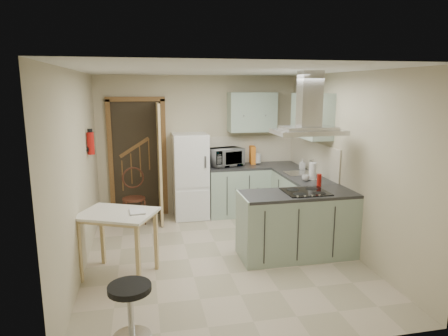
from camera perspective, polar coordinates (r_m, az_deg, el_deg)
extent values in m
plane|color=#BBA991|center=(5.65, -0.34, -12.47)|extent=(4.20, 4.20, 0.00)
plane|color=silver|center=(5.17, -0.37, 13.77)|extent=(4.20, 4.20, 0.00)
plane|color=#BCB191|center=(7.31, -3.62, 3.26)|extent=(3.60, 0.00, 3.60)
plane|color=#BCB191|center=(5.23, -20.09, -0.75)|extent=(0.00, 4.20, 4.20)
plane|color=#BCB191|center=(5.89, 17.09, 0.76)|extent=(0.00, 4.20, 4.20)
cube|color=brown|center=(7.24, -12.21, 1.34)|extent=(1.10, 0.12, 2.10)
cube|color=white|center=(7.08, -4.82, -1.14)|extent=(0.60, 0.60, 1.50)
cube|color=#9EB2A0|center=(7.30, 1.94, -3.14)|extent=(1.08, 0.60, 0.90)
cube|color=#9EB2A0|center=(6.93, 10.05, -4.12)|extent=(0.60, 1.95, 0.90)
cube|color=beige|center=(7.51, 3.68, 2.71)|extent=(1.68, 0.02, 0.50)
cube|color=#9EB2A0|center=(7.27, 4.02, 7.97)|extent=(0.85, 0.35, 0.70)
cube|color=#9EB2A0|center=(6.49, 12.42, 7.30)|extent=(0.35, 0.90, 0.70)
cube|color=#9EB2A0|center=(5.60, 10.46, -7.92)|extent=(1.55, 0.65, 0.90)
cube|color=black|center=(5.51, 11.59, -3.35)|extent=(0.58, 0.50, 0.01)
cube|color=silver|center=(5.36, 11.94, 5.09)|extent=(0.90, 0.55, 0.10)
cube|color=silver|center=(6.66, 10.74, -0.74)|extent=(0.45, 0.40, 0.01)
cylinder|color=#B2140F|center=(6.06, -18.51, 3.36)|extent=(0.10, 0.10, 0.32)
cube|color=#DCBE87|center=(5.13, -14.79, -10.48)|extent=(1.06, 0.96, 0.82)
cube|color=#432E16|center=(6.96, -12.76, -4.32)|extent=(0.44, 0.44, 0.86)
cylinder|color=black|center=(4.00, -13.19, -19.33)|extent=(0.40, 0.40, 0.53)
imported|color=black|center=(7.16, 0.24, 1.57)|extent=(0.67, 0.55, 0.32)
cylinder|color=silver|center=(7.39, 4.79, 1.39)|extent=(0.17, 0.17, 0.20)
cube|color=orange|center=(7.40, 4.09, 1.89)|extent=(0.11, 0.23, 0.33)
imported|color=silver|center=(6.98, 11.11, 0.52)|extent=(0.08, 0.09, 0.18)
cylinder|color=silver|center=(6.23, 12.55, -0.42)|extent=(0.12, 0.12, 0.27)
imported|color=silver|center=(6.16, 11.59, -1.41)|extent=(0.12, 0.12, 0.09)
cylinder|color=red|center=(5.85, 13.44, -1.71)|extent=(0.08, 0.08, 0.18)
imported|color=#AA3C38|center=(4.92, -13.37, -5.65)|extent=(0.20, 0.26, 0.11)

